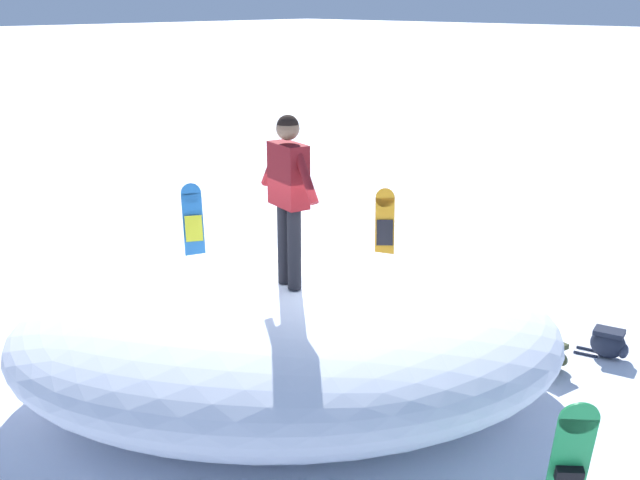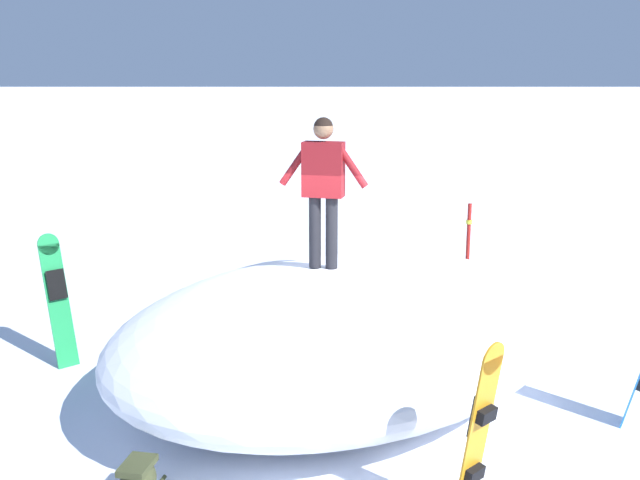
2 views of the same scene
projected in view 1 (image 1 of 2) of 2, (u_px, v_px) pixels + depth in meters
ground at (312, 381)px, 8.81m from camera, size 240.00×240.00×0.00m
snow_mound at (287, 335)px, 8.36m from camera, size 7.41×7.35×1.39m
snowboarder_standing at (288, 185)px, 7.54m from camera, size 0.32×1.04×1.75m
snowboard_primary_upright at (194, 239)px, 11.12m from camera, size 0.45×0.48×1.67m
snowboard_secondary_upright at (384, 244)px, 10.92m from camera, size 0.38×0.38×1.66m
backpack_near at (609, 343)px, 9.33m from camera, size 0.38×0.65×0.37m
backpack_far at (550, 358)px, 8.95m from camera, size 0.66×0.37×0.37m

